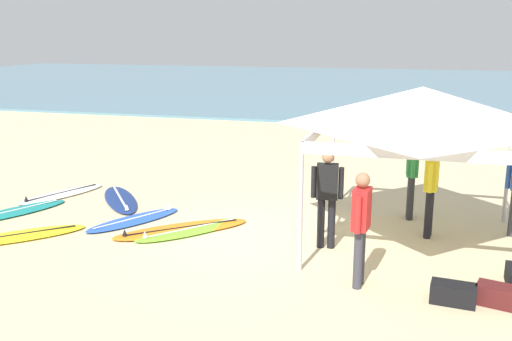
{
  "coord_description": "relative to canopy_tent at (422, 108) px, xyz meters",
  "views": [
    {
      "loc": [
        2.48,
        -9.56,
        3.62
      ],
      "look_at": [
        -0.46,
        0.92,
        1.0
      ],
      "focal_mm": 40.35,
      "sensor_mm": 36.0,
      "label": 1
    }
  ],
  "objects": [
    {
      "name": "gear_bag_near_tent",
      "position": [
        0.56,
        -2.22,
        -2.25
      ],
      "size": [
        0.63,
        0.38,
        0.28
      ],
      "primitive_type": "cube",
      "rotation": [
        0.0,
        0.0,
        3.04
      ],
      "color": "black",
      "rests_on": "ground"
    },
    {
      "name": "ground_plane",
      "position": [
        -2.57,
        -0.38,
        -2.39
      ],
      "size": [
        80.0,
        80.0,
        0.0
      ],
      "primitive_type": "plane",
      "color": "beige"
    },
    {
      "name": "person_black",
      "position": [
        -1.45,
        -0.6,
        -1.4
      ],
      "size": [
        0.55,
        0.26,
        1.71
      ],
      "color": "black",
      "rests_on": "ground"
    },
    {
      "name": "surfboard_lime",
      "position": [
        -4.01,
        -0.49,
        -2.35
      ],
      "size": [
        1.88,
        2.08,
        0.19
      ],
      "color": "#7AD12D",
      "rests_on": "ground"
    },
    {
      "name": "surfboard_orange",
      "position": [
        -4.18,
        -0.5,
        -2.35
      ],
      "size": [
        2.44,
        2.2,
        0.19
      ],
      "color": "orange",
      "rests_on": "ground"
    },
    {
      "name": "surfboard_white",
      "position": [
        -7.75,
        1.01,
        -2.35
      ],
      "size": [
        1.36,
        2.2,
        0.19
      ],
      "color": "white",
      "rests_on": "ground"
    },
    {
      "name": "surfboard_navy",
      "position": [
        -6.25,
        0.97,
        -2.35
      ],
      "size": [
        1.87,
        2.21,
        0.19
      ],
      "color": "navy",
      "rests_on": "ground"
    },
    {
      "name": "surfboard_blue",
      "position": [
        -5.29,
        -0.23,
        -2.35
      ],
      "size": [
        1.51,
        2.09,
        0.19
      ],
      "color": "blue",
      "rests_on": "ground"
    },
    {
      "name": "person_yellow",
      "position": [
        0.25,
        0.45,
        -1.4
      ],
      "size": [
        0.26,
        0.55,
        1.71
      ],
      "color": "black",
      "rests_on": "ground"
    },
    {
      "name": "sea",
      "position": [
        -2.57,
        30.94,
        -2.34
      ],
      "size": [
        80.0,
        36.0,
        0.1
      ],
      "primitive_type": "cube",
      "color": "#568499",
      "rests_on": "ground"
    },
    {
      "name": "canopy_tent",
      "position": [
        0.0,
        0.0,
        0.0
      ],
      "size": [
        3.5,
        3.5,
        2.75
      ],
      "color": "#B7B7BC",
      "rests_on": "ground"
    },
    {
      "name": "surfboard_teal",
      "position": [
        -7.92,
        -0.43,
        -2.35
      ],
      "size": [
        1.54,
        2.28,
        0.19
      ],
      "color": "#19847F",
      "rests_on": "ground"
    },
    {
      "name": "person_red",
      "position": [
        -0.75,
        -2.01,
        -1.4
      ],
      "size": [
        0.26,
        0.55,
        1.71
      ],
      "color": "#383842",
      "rests_on": "ground"
    },
    {
      "name": "surfboard_yellow",
      "position": [
        -6.88,
        -1.63,
        -2.35
      ],
      "size": [
        2.13,
        2.07,
        0.19
      ],
      "color": "yellow",
      "rests_on": "ground"
    },
    {
      "name": "gear_bag_by_pole",
      "position": [
        1.16,
        -2.12,
        -2.25
      ],
      "size": [
        0.66,
        0.46,
        0.28
      ],
      "primitive_type": "cube",
      "rotation": [
        0.0,
        0.0,
        2.88
      ],
      "color": "#4C1919",
      "rests_on": "ground"
    },
    {
      "name": "person_green",
      "position": [
        -0.09,
        1.44,
        -1.4
      ],
      "size": [
        0.24,
        0.55,
        1.71
      ],
      "color": "#2D2D33",
      "rests_on": "ground"
    }
  ]
}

